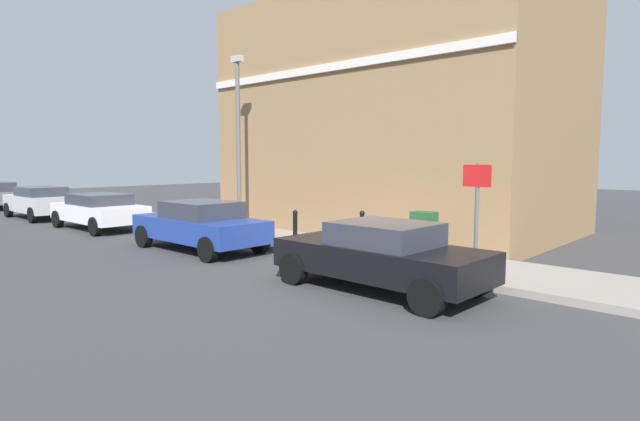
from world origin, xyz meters
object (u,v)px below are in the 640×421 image
car_blue (200,225)px  utility_cabinet (423,238)px  car_silver (40,201)px  bollard_far_kerb (295,228)px  bollard_near_cabinet (362,229)px  street_sign (477,203)px  lamppost (238,136)px  car_black (381,255)px  car_white (99,210)px

car_blue → utility_cabinet: car_blue is taller
car_blue → car_silver: 11.63m
car_silver → bollard_far_kerb: size_ratio=4.04×
utility_cabinet → bollard_near_cabinet: utility_cabinet is taller
utility_cabinet → street_sign: 2.14m
lamppost → car_black: bearing=-109.1°
street_sign → car_black: bearing=146.6°
car_white → utility_cabinet: 12.30m
car_white → utility_cabinet: utility_cabinet is taller
car_blue → lamppost: 3.87m
car_silver → bollard_far_kerb: 14.07m
utility_cabinet → lamppost: (0.14, 7.12, 2.62)m
car_silver → lamppost: lamppost is taller
car_black → street_sign: (1.69, -1.12, 0.96)m
bollard_far_kerb → lamppost: bearing=73.6°
car_silver → lamppost: (2.71, -10.20, 2.56)m
car_white → street_sign: (1.52, -13.78, 0.96)m
car_blue → bollard_near_cabinet: car_blue is taller
car_blue → bollard_far_kerb: car_blue is taller
street_sign → lamppost: (0.98, 8.82, 1.64)m
utility_cabinet → street_sign: bearing=-116.3°
lamppost → bollard_far_kerb: bearing=-106.4°
car_white → street_sign: bearing=-173.9°
car_silver → car_black: bearing=-179.4°
bollard_near_cabinet → car_black: bearing=-136.4°
car_blue → lamppost: bearing=-60.4°
bollard_near_cabinet → car_white: bearing=103.7°
car_black → street_sign: street_sign is taller
car_black → bollard_near_cabinet: 3.64m
utility_cabinet → bollard_near_cabinet: (0.10, 1.92, 0.02)m
car_black → street_sign: size_ratio=1.85×
car_blue → utility_cabinet: size_ratio=3.72×
utility_cabinet → street_sign: street_sign is taller
street_sign → car_silver: bearing=95.2°
car_black → bollard_far_kerb: 4.24m
bollard_far_kerb → lamppost: (1.11, 3.77, 2.60)m
car_black → car_white: car_black is taller
lamppost → street_sign: bearing=-96.4°
street_sign → car_white: bearing=96.3°
car_blue → car_white: 6.37m
car_silver → lamppost: 10.86m
car_blue → car_silver: (-0.19, 11.62, 0.02)m
street_sign → utility_cabinet: bearing=63.7°
car_white → street_sign: size_ratio=1.86×
car_white → utility_cabinet: bearing=-169.1°
car_silver → car_blue: bearing=-178.6°
car_black → utility_cabinet: (2.54, 0.59, -0.02)m
car_blue → street_sign: size_ratio=1.86×
car_silver → car_white: bearing=-177.3°
bollard_far_kerb → utility_cabinet: bearing=-73.8°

